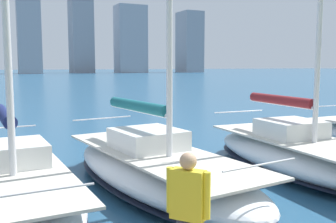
{
  "coord_description": "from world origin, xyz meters",
  "views": [
    {
      "loc": [
        4.74,
        3.35,
        3.48
      ],
      "look_at": [
        0.22,
        -6.41,
        2.2
      ],
      "focal_mm": 42.0,
      "sensor_mm": 36.0,
      "label": 1
    }
  ],
  "objects_px": {
    "sailboat_teal": "(156,168)",
    "person_yellow_shirt": "(188,203)",
    "sailboat_navy": "(11,185)",
    "sailboat_maroon": "(299,153)"
  },
  "relations": [
    {
      "from": "sailboat_teal",
      "to": "person_yellow_shirt",
      "type": "bearing_deg",
      "value": 71.16
    },
    {
      "from": "sailboat_navy",
      "to": "person_yellow_shirt",
      "type": "xyz_separation_m",
      "value": [
        -1.94,
        5.38,
        1.03
      ]
    },
    {
      "from": "sailboat_maroon",
      "to": "sailboat_navy",
      "type": "relative_size",
      "value": 0.85
    },
    {
      "from": "sailboat_teal",
      "to": "sailboat_navy",
      "type": "xyz_separation_m",
      "value": [
        3.77,
        -0.03,
        -0.02
      ]
    },
    {
      "from": "sailboat_maroon",
      "to": "sailboat_navy",
      "type": "xyz_separation_m",
      "value": [
        8.66,
        -0.35,
        -0.02
      ]
    },
    {
      "from": "sailboat_teal",
      "to": "person_yellow_shirt",
      "type": "xyz_separation_m",
      "value": [
        1.82,
        5.35,
        1.01
      ]
    },
    {
      "from": "sailboat_teal",
      "to": "person_yellow_shirt",
      "type": "distance_m",
      "value": 5.74
    },
    {
      "from": "sailboat_maroon",
      "to": "sailboat_navy",
      "type": "distance_m",
      "value": 8.66
    },
    {
      "from": "sailboat_teal",
      "to": "sailboat_navy",
      "type": "relative_size",
      "value": 0.91
    },
    {
      "from": "sailboat_maroon",
      "to": "sailboat_teal",
      "type": "height_order",
      "value": "sailboat_teal"
    }
  ]
}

